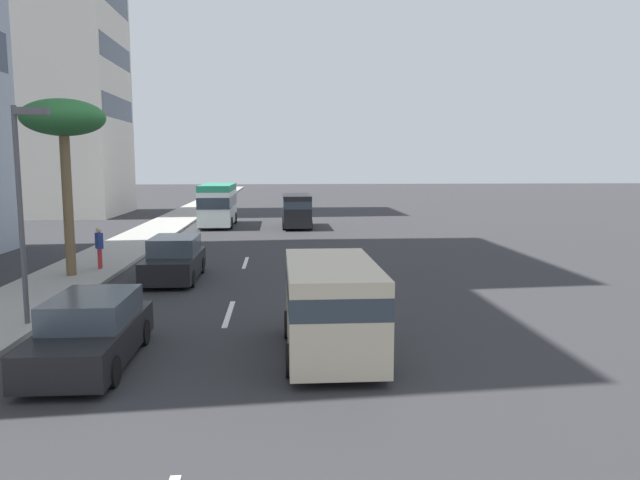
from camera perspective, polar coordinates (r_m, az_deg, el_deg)
ground_plane at (r=34.42m, az=-6.56°, el=-0.27°), size 198.00×198.00×0.00m
sidewalk_right at (r=35.36m, az=-17.55°, el=-0.24°), size 162.00×3.39×0.15m
lane_stripe_mid at (r=18.39m, az=-8.77°, el=-7.01°), size 3.20×0.16×0.01m
lane_stripe_far at (r=27.55m, az=-7.19°, el=-2.18°), size 3.20×0.16×0.01m
van_lead at (r=42.25m, az=-2.27°, el=3.03°), size 5.25×2.05×2.36m
minibus_second at (r=43.84m, az=-9.79°, el=3.51°), size 6.95×2.36×3.06m
car_third at (r=14.59m, az=-21.17°, el=-8.26°), size 4.60×1.92×1.56m
car_fourth at (r=23.96m, az=-13.84°, el=-1.85°), size 4.65×1.95×1.69m
van_fifth at (r=14.13m, az=1.11°, el=-6.00°), size 4.78×2.22×2.22m
pedestrian_near_lamp at (r=26.55m, az=-20.49°, el=-0.52°), size 0.39×0.38×1.74m
palm_tree at (r=25.22m, az=-23.49°, el=10.36°), size 3.14×3.14×6.87m
street_lamp at (r=17.90m, az=-26.66°, el=4.45°), size 0.24×0.97×5.93m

